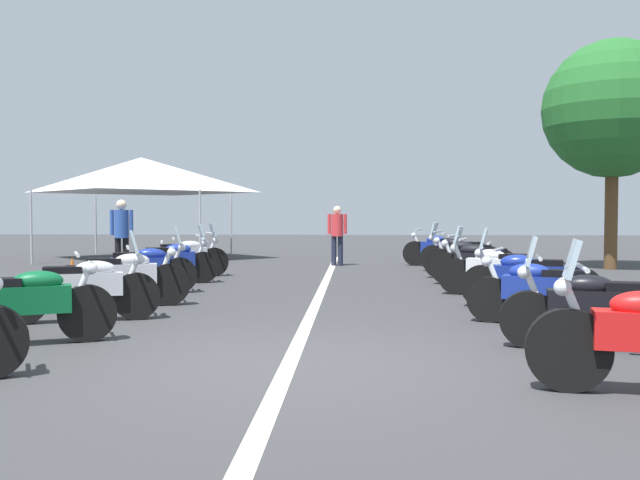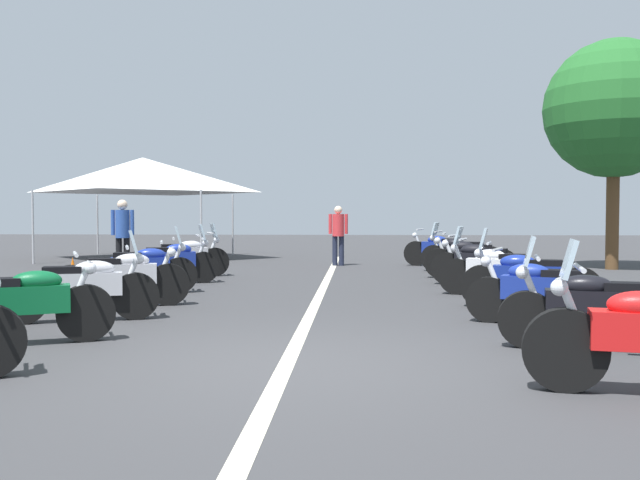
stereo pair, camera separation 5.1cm
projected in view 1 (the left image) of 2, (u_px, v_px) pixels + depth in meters
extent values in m
plane|color=#38383A|center=(289.00, 365.00, 6.48)|extent=(80.00, 80.00, 0.00)
cube|color=beige|center=(317.00, 300.00, 11.26)|extent=(22.97, 0.16, 0.01)
cylinder|color=black|center=(87.00, 313.00, 7.64)|extent=(0.39, 0.64, 0.64)
cube|color=#0C592D|center=(20.00, 300.00, 7.39)|extent=(0.69, 1.06, 0.30)
ellipsoid|color=#0C592D|center=(38.00, 281.00, 7.44)|extent=(0.45, 0.58, 0.22)
cylinder|color=silver|center=(81.00, 287.00, 7.61)|extent=(0.18, 0.29, 0.58)
cylinder|color=silver|center=(77.00, 254.00, 7.58)|extent=(0.58, 0.30, 0.04)
sphere|color=silver|center=(91.00, 268.00, 7.64)|extent=(0.14, 0.14, 0.14)
cylinder|color=black|center=(136.00, 296.00, 9.24)|extent=(0.34, 0.64, 0.63)
cylinder|color=black|center=(24.00, 300.00, 8.84)|extent=(0.34, 0.64, 0.63)
cube|color=silver|center=(81.00, 284.00, 9.03)|extent=(0.62, 1.10, 0.30)
ellipsoid|color=silver|center=(95.00, 269.00, 9.07)|extent=(0.42, 0.58, 0.22)
cube|color=black|center=(63.00, 271.00, 8.96)|extent=(0.41, 0.54, 0.12)
cylinder|color=silver|center=(131.00, 274.00, 9.21)|extent=(0.16, 0.30, 0.58)
cylinder|color=silver|center=(128.00, 247.00, 9.18)|extent=(0.60, 0.25, 0.04)
sphere|color=silver|center=(139.00, 259.00, 9.23)|extent=(0.14, 0.14, 0.14)
cylinder|color=silver|center=(48.00, 305.00, 9.09)|extent=(0.26, 0.55, 0.08)
cube|color=silver|center=(134.00, 242.00, 9.20)|extent=(0.38, 0.24, 0.32)
cylinder|color=black|center=(169.00, 284.00, 10.67)|extent=(0.31, 0.67, 0.65)
cylinder|color=black|center=(70.00, 287.00, 10.34)|extent=(0.31, 0.67, 0.65)
cube|color=silver|center=(120.00, 274.00, 10.50)|extent=(0.57, 1.14, 0.30)
ellipsoid|color=silver|center=(132.00, 261.00, 10.53)|extent=(0.39, 0.57, 0.22)
cube|color=black|center=(105.00, 262.00, 10.44)|extent=(0.38, 0.53, 0.12)
cylinder|color=silver|center=(165.00, 265.00, 10.64)|extent=(0.15, 0.30, 0.58)
cylinder|color=silver|center=(162.00, 242.00, 10.62)|extent=(0.61, 0.21, 0.04)
sphere|color=silver|center=(172.00, 252.00, 10.66)|extent=(0.14, 0.14, 0.14)
cylinder|color=silver|center=(92.00, 291.00, 10.59)|extent=(0.23, 0.55, 0.08)
cylinder|color=black|center=(179.00, 275.00, 12.38)|extent=(0.31, 0.66, 0.64)
cylinder|color=black|center=(100.00, 277.00, 12.08)|extent=(0.31, 0.66, 0.64)
cube|color=navy|center=(140.00, 266.00, 12.23)|extent=(0.55, 1.07, 0.30)
ellipsoid|color=navy|center=(150.00, 254.00, 12.26)|extent=(0.39, 0.57, 0.22)
cube|color=black|center=(127.00, 256.00, 12.17)|extent=(0.38, 0.53, 0.12)
cylinder|color=silver|center=(176.00, 259.00, 12.36)|extent=(0.14, 0.30, 0.58)
cylinder|color=silver|center=(173.00, 239.00, 12.33)|extent=(0.61, 0.20, 0.04)
sphere|color=silver|center=(182.00, 247.00, 12.37)|extent=(0.14, 0.14, 0.14)
cylinder|color=silver|center=(117.00, 281.00, 12.32)|extent=(0.22, 0.55, 0.08)
cube|color=silver|center=(178.00, 235.00, 12.35)|extent=(0.38, 0.21, 0.32)
cylinder|color=black|center=(203.00, 267.00, 14.15)|extent=(0.35, 0.65, 0.64)
cylinder|color=black|center=(135.00, 269.00, 13.77)|extent=(0.35, 0.65, 0.64)
cube|color=navy|center=(169.00, 259.00, 13.95)|extent=(0.61, 1.06, 0.30)
ellipsoid|color=navy|center=(178.00, 249.00, 14.00)|extent=(0.42, 0.58, 0.22)
cube|color=black|center=(158.00, 251.00, 13.88)|extent=(0.41, 0.54, 0.12)
cylinder|color=silver|center=(200.00, 253.00, 14.12)|extent=(0.16, 0.30, 0.58)
cylinder|color=silver|center=(198.00, 235.00, 14.10)|extent=(0.60, 0.24, 0.04)
sphere|color=silver|center=(205.00, 243.00, 14.15)|extent=(0.14, 0.14, 0.14)
cylinder|color=silver|center=(148.00, 273.00, 14.02)|extent=(0.26, 0.55, 0.08)
cube|color=silver|center=(201.00, 232.00, 14.12)|extent=(0.38, 0.23, 0.32)
cylinder|color=black|center=(214.00, 262.00, 15.65)|extent=(0.39, 0.66, 0.66)
cylinder|color=black|center=(149.00, 264.00, 15.14)|extent=(0.39, 0.66, 0.66)
cube|color=silver|center=(182.00, 255.00, 15.39)|extent=(0.70, 1.13, 0.30)
ellipsoid|color=silver|center=(190.00, 246.00, 15.45)|extent=(0.45, 0.58, 0.22)
cube|color=black|center=(172.00, 247.00, 15.31)|extent=(0.43, 0.54, 0.12)
cylinder|color=silver|center=(211.00, 249.00, 15.62)|extent=(0.18, 0.29, 0.58)
cylinder|color=silver|center=(209.00, 233.00, 15.59)|extent=(0.58, 0.29, 0.04)
sphere|color=silver|center=(216.00, 240.00, 15.65)|extent=(0.14, 0.14, 0.14)
cylinder|color=silver|center=(161.00, 267.00, 15.42)|extent=(0.29, 0.54, 0.08)
cube|color=silver|center=(213.00, 230.00, 15.62)|extent=(0.38, 0.26, 0.32)
cylinder|color=black|center=(568.00, 350.00, 5.50)|extent=(0.27, 0.69, 0.67)
cylinder|color=silver|center=(577.00, 313.00, 5.47)|extent=(0.13, 0.30, 0.58)
cylinder|color=silver|center=(583.00, 268.00, 5.45)|extent=(0.62, 0.17, 0.04)
sphere|color=silver|center=(563.00, 287.00, 5.49)|extent=(0.14, 0.14, 0.14)
cube|color=silver|center=(572.00, 259.00, 5.47)|extent=(0.38, 0.19, 0.32)
cylinder|color=black|center=(528.00, 319.00, 7.30)|extent=(0.26, 0.62, 0.61)
cube|color=black|center=(606.00, 305.00, 7.09)|extent=(0.52, 1.20, 0.30)
ellipsoid|color=black|center=(588.00, 285.00, 7.13)|extent=(0.36, 0.56, 0.22)
cube|color=black|center=(629.00, 288.00, 7.03)|extent=(0.35, 0.52, 0.12)
cylinder|color=silver|center=(535.00, 291.00, 7.27)|extent=(0.13, 0.30, 0.58)
cylinder|color=silver|center=(539.00, 258.00, 7.25)|extent=(0.61, 0.17, 0.04)
sphere|color=silver|center=(524.00, 272.00, 7.29)|extent=(0.14, 0.14, 0.14)
cube|color=silver|center=(531.00, 251.00, 7.27)|extent=(0.38, 0.19, 0.32)
cylinder|color=black|center=(490.00, 299.00, 9.03)|extent=(0.35, 0.61, 0.60)
cylinder|color=black|center=(601.00, 305.00, 8.47)|extent=(0.35, 0.61, 0.60)
cube|color=navy|center=(544.00, 288.00, 8.74)|extent=(0.63, 1.06, 0.30)
ellipsoid|color=navy|center=(530.00, 272.00, 8.81)|extent=(0.43, 0.58, 0.22)
cube|color=black|center=(563.00, 275.00, 8.64)|extent=(0.42, 0.54, 0.12)
cylinder|color=silver|center=(495.00, 277.00, 8.99)|extent=(0.17, 0.30, 0.58)
cylinder|color=silver|center=(498.00, 249.00, 8.96)|extent=(0.59, 0.26, 0.04)
sphere|color=silver|center=(487.00, 261.00, 9.03)|extent=(0.14, 0.14, 0.14)
cylinder|color=silver|center=(577.00, 313.00, 8.42)|extent=(0.27, 0.54, 0.08)
cylinder|color=black|center=(482.00, 286.00, 10.49)|extent=(0.29, 0.66, 0.65)
cylinder|color=black|center=(580.00, 289.00, 10.07)|extent=(0.29, 0.66, 0.65)
cube|color=navy|center=(530.00, 275.00, 10.27)|extent=(0.53, 1.11, 0.30)
ellipsoid|color=navy|center=(518.00, 262.00, 10.32)|extent=(0.38, 0.57, 0.22)
cube|color=black|center=(546.00, 264.00, 10.20)|extent=(0.37, 0.53, 0.12)
cylinder|color=silver|center=(486.00, 266.00, 10.46)|extent=(0.14, 0.30, 0.58)
cylinder|color=silver|center=(489.00, 243.00, 10.43)|extent=(0.61, 0.19, 0.04)
sphere|color=silver|center=(479.00, 253.00, 10.48)|extent=(0.14, 0.14, 0.14)
cylinder|color=silver|center=(561.00, 296.00, 9.99)|extent=(0.21, 0.55, 0.08)
cube|color=silver|center=(484.00, 238.00, 10.45)|extent=(0.38, 0.21, 0.32)
cylinder|color=black|center=(457.00, 276.00, 12.15)|extent=(0.34, 0.65, 0.64)
cylinder|color=black|center=(546.00, 279.00, 11.58)|extent=(0.34, 0.65, 0.64)
cube|color=white|center=(501.00, 267.00, 11.86)|extent=(0.64, 1.17, 0.30)
ellipsoid|color=white|center=(490.00, 256.00, 11.92)|extent=(0.42, 0.58, 0.22)
cube|color=black|center=(514.00, 257.00, 11.77)|extent=(0.40, 0.54, 0.12)
cylinder|color=silver|center=(460.00, 260.00, 12.11)|extent=(0.16, 0.30, 0.58)
cylinder|color=silver|center=(463.00, 239.00, 12.08)|extent=(0.60, 0.24, 0.04)
sphere|color=silver|center=(454.00, 248.00, 12.15)|extent=(0.14, 0.14, 0.14)
cylinder|color=silver|center=(527.00, 285.00, 11.53)|extent=(0.26, 0.55, 0.08)
cube|color=silver|center=(458.00, 235.00, 12.11)|extent=(0.38, 0.23, 0.32)
cylinder|color=black|center=(447.00, 268.00, 13.86)|extent=(0.37, 0.66, 0.65)
cylinder|color=black|center=(519.00, 271.00, 13.27)|extent=(0.37, 0.66, 0.65)
cube|color=black|center=(482.00, 260.00, 13.56)|extent=(0.66, 1.11, 0.30)
ellipsoid|color=black|center=(473.00, 250.00, 13.63)|extent=(0.43, 0.58, 0.22)
cube|color=black|center=(494.00, 251.00, 13.46)|extent=(0.42, 0.54, 0.12)
cylinder|color=silver|center=(450.00, 253.00, 13.83)|extent=(0.17, 0.30, 0.58)
cylinder|color=silver|center=(452.00, 236.00, 13.79)|extent=(0.59, 0.26, 0.04)
sphere|color=silver|center=(445.00, 243.00, 13.86)|extent=(0.14, 0.14, 0.14)
cylinder|color=silver|center=(503.00, 276.00, 13.23)|extent=(0.28, 0.54, 0.08)
cylinder|color=black|center=(439.00, 263.00, 15.27)|extent=(0.27, 0.68, 0.66)
cylinder|color=black|center=(502.00, 264.00, 14.93)|extent=(0.27, 0.68, 0.66)
cube|color=black|center=(470.00, 255.00, 15.09)|extent=(0.48, 1.06, 0.30)
ellipsoid|color=black|center=(462.00, 246.00, 15.13)|extent=(0.36, 0.56, 0.22)
cube|color=black|center=(480.00, 247.00, 15.03)|extent=(0.35, 0.52, 0.12)
cylinder|color=silver|center=(442.00, 250.00, 15.24)|extent=(0.13, 0.30, 0.58)
cylinder|color=silver|center=(444.00, 233.00, 15.22)|extent=(0.62, 0.16, 0.04)
sphere|color=silver|center=(437.00, 241.00, 15.26)|extent=(0.14, 0.14, 0.14)
cylinder|color=silver|center=(489.00, 269.00, 14.83)|extent=(0.19, 0.55, 0.08)
cylinder|color=black|center=(433.00, 258.00, 17.05)|extent=(0.38, 0.66, 0.65)
cylinder|color=black|center=(489.00, 260.00, 16.47)|extent=(0.38, 0.66, 0.65)
cube|color=black|center=(461.00, 251.00, 16.75)|extent=(0.65, 1.07, 0.30)
ellipsoid|color=black|center=(453.00, 243.00, 16.82)|extent=(0.44, 0.58, 0.22)
cube|color=black|center=(470.00, 244.00, 16.65)|extent=(0.42, 0.54, 0.12)
cylinder|color=silver|center=(436.00, 246.00, 17.01)|extent=(0.17, 0.29, 0.58)
cylinder|color=silver|center=(437.00, 232.00, 16.98)|extent=(0.59, 0.27, 0.04)
sphere|color=silver|center=(432.00, 238.00, 17.05)|extent=(0.14, 0.14, 0.14)
cylinder|color=silver|center=(476.00, 264.00, 16.42)|extent=(0.28, 0.54, 0.08)
cube|color=silver|center=(434.00, 229.00, 17.01)|extent=(0.38, 0.25, 0.32)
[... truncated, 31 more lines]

